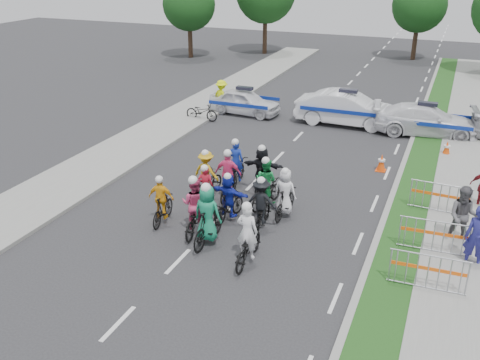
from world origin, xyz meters
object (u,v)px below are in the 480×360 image
at_px(rider_0, 248,242).
at_px(rider_1, 208,220).
at_px(rider_8, 266,188).
at_px(police_car_2, 426,120).
at_px(rider_4, 261,208).
at_px(rider_9, 229,180).
at_px(barrier_0, 428,274).
at_px(police_car_0, 245,102).
at_px(rider_10, 207,178).
at_px(spectator_1, 463,216).
at_px(rider_6, 206,195).
at_px(barrier_2, 440,199).
at_px(spectator_0, 477,238).
at_px(rider_2, 195,212).
at_px(rider_3, 162,204).
at_px(tree_0, 189,4).
at_px(marshal_hiviz, 222,96).
at_px(barrier_1, 433,238).
at_px(police_car_1, 347,109).
at_px(rider_7, 285,197).
at_px(rider_11, 262,173).
at_px(tree_4, 419,5).
at_px(rider_5, 229,200).
at_px(cone_1, 447,149).
at_px(parked_bike, 202,112).
at_px(cone_0, 381,163).
at_px(rider_12, 236,169).

xyz_separation_m(rider_0, rider_1, (-1.50, 0.53, 0.14)).
height_order(rider_8, police_car_2, rider_8).
bearing_deg(rider_4, rider_9, -45.51).
height_order(rider_0, barrier_0, rider_0).
relative_size(rider_0, police_car_0, 0.50).
height_order(rider_10, spectator_1, spectator_1).
relative_size(rider_6, barrier_2, 0.89).
bearing_deg(spectator_0, rider_2, -164.75).
distance_m(rider_3, tree_0, 29.10).
bearing_deg(rider_2, marshal_hiviz, -77.26).
bearing_deg(rider_4, spectator_1, -171.97).
bearing_deg(police_car_0, tree_0, 41.87).
height_order(police_car_0, tree_0, tree_0).
height_order(rider_1, barrier_1, rider_1).
height_order(rider_9, barrier_2, rider_9).
distance_m(rider_10, police_car_1, 10.74).
xyz_separation_m(rider_9, barrier_0, (7.03, -3.27, -0.17)).
xyz_separation_m(rider_9, tree_0, (-13.67, 23.56, 3.46)).
xyz_separation_m(rider_0, rider_7, (0.09, 3.12, 0.06)).
distance_m(rider_2, rider_11, 3.73).
distance_m(tree_0, tree_4, 18.03).
bearing_deg(rider_5, cone_1, -113.39).
distance_m(rider_0, rider_2, 2.39).
bearing_deg(barrier_0, barrier_2, 90.00).
bearing_deg(rider_3, parked_bike, -77.36).
bearing_deg(rider_0, rider_5, -56.38).
bearing_deg(cone_1, rider_1, -120.59).
bearing_deg(rider_10, parked_bike, -52.85).
xyz_separation_m(marshal_hiviz, barrier_1, (11.77, -11.19, -0.33)).
xyz_separation_m(police_car_0, police_car_2, (9.32, 0.07, 0.05)).
bearing_deg(spectator_0, rider_7, 177.98).
relative_size(rider_5, rider_10, 0.93).
relative_size(rider_1, rider_2, 1.02).
xyz_separation_m(rider_1, spectator_1, (7.07, 2.86, 0.16)).
distance_m(cone_0, tree_4, 25.15).
height_order(police_car_0, spectator_0, spectator_0).
bearing_deg(rider_12, parked_bike, -60.91).
distance_m(rider_3, rider_12, 3.91).
xyz_separation_m(rider_10, tree_0, (-12.83, 23.62, 3.49)).
distance_m(spectator_1, marshal_hiviz, 16.16).
relative_size(rider_0, rider_11, 1.04).
xyz_separation_m(spectator_0, barrier_0, (-1.12, -1.78, -0.38)).
bearing_deg(rider_10, barrier_1, -178.86).
relative_size(rider_10, tree_4, 0.29).
distance_m(rider_7, police_car_2, 11.35).
relative_size(rider_1, barrier_1, 1.02).
bearing_deg(spectator_0, rider_4, -172.09).
relative_size(rider_5, spectator_0, 0.91).
relative_size(rider_0, rider_10, 1.06).
bearing_deg(tree_4, rider_2, -95.84).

